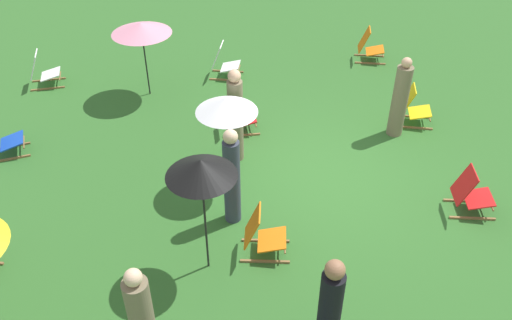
{
  "coord_description": "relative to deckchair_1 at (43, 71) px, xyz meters",
  "views": [
    {
      "loc": [
        -7.47,
        2.14,
        6.19
      ],
      "look_at": [
        0.0,
        1.2,
        0.5
      ],
      "focal_mm": 37.65,
      "sensor_mm": 36.0,
      "label": 1
    }
  ],
  "objects": [
    {
      "name": "person_0",
      "position": [
        -2.96,
        -7.45,
        0.43
      ],
      "size": [
        0.4,
        0.4,
        1.69
      ],
      "rotation": [
        0.0,
        0.0,
        2.8
      ],
      "color": "#72664C",
      "rests_on": "ground"
    },
    {
      "name": "deckchair_1",
      "position": [
        0.0,
        0.0,
        0.0
      ],
      "size": [
        0.55,
        0.8,
        0.83
      ],
      "rotation": [
        0.0,
        0.0,
        0.1
      ],
      "color": "olive",
      "rests_on": "ground"
    },
    {
      "name": "deckchair_5",
      "position": [
        -5.37,
        -7.89,
        0.0
      ],
      "size": [
        0.61,
        0.83,
        0.83
      ],
      "rotation": [
        0.0,
        0.0,
        -0.18
      ],
      "color": "olive",
      "rests_on": "ground"
    },
    {
      "name": "umbrella_1",
      "position": [
        -4.16,
        -3.96,
        1.29
      ],
      "size": [
        1.03,
        1.03,
        1.8
      ],
      "color": "black",
      "rests_on": "ground"
    },
    {
      "name": "ground_plane",
      "position": [
        -4.17,
        -5.65,
        -0.37
      ],
      "size": [
        40.0,
        40.0,
        0.0
      ],
      "primitive_type": "plane",
      "color": "#2D6026"
    },
    {
      "name": "deckchair_3",
      "position": [
        -2.46,
        -4.28,
        0.0
      ],
      "size": [
        0.49,
        0.77,
        0.83
      ],
      "rotation": [
        0.0,
        0.0,
        0.01
      ],
      "color": "olive",
      "rests_on": "ground"
    },
    {
      "name": "person_4",
      "position": [
        -7.86,
        -4.85,
        0.53
      ],
      "size": [
        0.39,
        0.39,
        1.85
      ],
      "rotation": [
        0.0,
        0.0,
        0.74
      ],
      "color": "black",
      "rests_on": "ground"
    },
    {
      "name": "umbrella_0",
      "position": [
        -6.07,
        -3.48,
        1.5
      ],
      "size": [
        0.97,
        0.97,
        2.01
      ],
      "color": "black",
      "rests_on": "ground"
    },
    {
      "name": "deckchair_6",
      "position": [
        0.32,
        -7.87,
        0.0
      ],
      "size": [
        0.64,
        0.85,
        0.83
      ],
      "rotation": [
        0.0,
        0.0,
        -0.24
      ],
      "color": "olive",
      "rests_on": "ground"
    },
    {
      "name": "deckchair_11",
      "position": [
        -2.62,
        -7.92,
        0.0
      ],
      "size": [
        0.66,
        0.86,
        0.83
      ],
      "rotation": [
        0.0,
        0.0,
        -0.26
      ],
      "color": "olive",
      "rests_on": "ground"
    },
    {
      "name": "deckchair_9",
      "position": [
        -0.08,
        -4.19,
        0.0
      ],
      "size": [
        0.64,
        0.85,
        0.83
      ],
      "rotation": [
        0.0,
        0.0,
        -0.23
      ],
      "color": "olive",
      "rests_on": "ground"
    },
    {
      "name": "deckchair_7",
      "position": [
        -2.72,
        0.25,
        0.0
      ],
      "size": [
        0.62,
        0.84,
        0.83
      ],
      "rotation": [
        0.0,
        0.0,
        0.21
      ],
      "color": "olive",
      "rests_on": "ground"
    },
    {
      "name": "person_3",
      "position": [
        -5.07,
        -3.95,
        0.49
      ],
      "size": [
        0.3,
        0.3,
        1.77
      ],
      "rotation": [
        0.0,
        0.0,
        6.16
      ],
      "color": "#333847",
      "rests_on": "ground"
    },
    {
      "name": "umbrella_3",
      "position": [
        -0.71,
        -2.44,
        1.21
      ],
      "size": [
        1.29,
        1.29,
        1.7
      ],
      "color": "black",
      "rests_on": "ground"
    },
    {
      "name": "deckchair_10",
      "position": [
        -5.88,
        -4.32,
        0.0
      ],
      "size": [
        0.59,
        0.83,
        0.83
      ],
      "rotation": [
        0.0,
        0.0,
        -0.16
      ],
      "color": "olive",
      "rests_on": "ground"
    },
    {
      "name": "person_1",
      "position": [
        -3.39,
        -4.17,
        0.54
      ],
      "size": [
        0.34,
        0.34,
        1.88
      ],
      "rotation": [
        0.0,
        0.0,
        6.05
      ],
      "color": "#72664C",
      "rests_on": "ground"
    }
  ]
}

